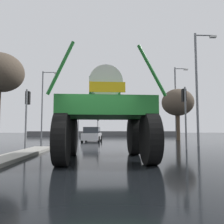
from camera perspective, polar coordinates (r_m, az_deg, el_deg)
ground_plane at (r=24.27m, az=-2.35°, el=-7.52°), size 120.00×120.00×0.00m
median_island at (r=9.88m, az=-26.27°, el=-10.99°), size 1.22×11.69×0.15m
oversize_sprayer at (r=9.52m, az=-1.92°, el=-0.56°), size 4.30×5.35×4.41m
sedan_ahead at (r=23.64m, az=-5.19°, el=-5.85°), size 2.11×4.21×1.52m
traffic_signal_near_left at (r=15.08m, az=-21.10°, el=1.54°), size 0.24×0.54×3.81m
traffic_signal_near_right at (r=15.20m, az=18.25°, el=2.04°), size 0.24×0.54×4.04m
traffic_signal_far_left at (r=32.30m, az=-3.68°, el=-2.30°), size 0.24×0.55×3.46m
traffic_signal_far_right at (r=32.52m, az=-8.67°, el=-1.41°), size 0.24×0.55×4.12m
streetlight_near_right at (r=18.59m, az=21.42°, el=7.02°), size 1.78×0.24×8.89m
streetlight_far_left at (r=30.99m, az=-17.36°, el=2.72°), size 2.15×0.24×9.15m
streetlight_far_right at (r=28.07m, az=16.36°, el=3.08°), size 1.71×0.24×8.92m
bare_tree_left at (r=22.29m, az=-26.98°, el=9.06°), size 4.12×4.12×8.09m
bare_tree_right at (r=27.50m, az=16.65°, el=2.35°), size 3.78×3.78×6.11m
roadside_barrier at (r=43.85m, az=-2.20°, el=-5.59°), size 30.08×0.24×0.90m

